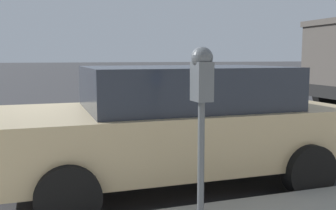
# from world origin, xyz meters

# --- Properties ---
(ground_plane) EXTENTS (220.00, 220.00, 0.00)m
(ground_plane) POSITION_xyz_m (0.00, 0.00, 0.00)
(ground_plane) COLOR #333335
(parking_meter) EXTENTS (0.21, 0.19, 1.59)m
(parking_meter) POSITION_xyz_m (-2.67, -0.62, 1.37)
(parking_meter) COLOR #4C5156
(parking_meter) RESTS_ON sidewalk
(car_tan) EXTENTS (2.16, 4.46, 1.53)m
(car_tan) POSITION_xyz_m (-1.09, -0.95, 0.81)
(car_tan) COLOR tan
(car_tan) RESTS_ON ground_plane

